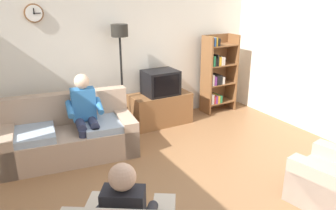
{
  "coord_description": "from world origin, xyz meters",
  "views": [
    {
      "loc": [
        -1.99,
        -2.84,
        2.38
      ],
      "look_at": [
        0.13,
        0.95,
        0.85
      ],
      "focal_mm": 35.17,
      "sensor_mm": 36.0,
      "label": 1
    }
  ],
  "objects_px": {
    "couch": "(70,136)",
    "floor_lamp": "(121,49)",
    "tv": "(161,82)",
    "tv_stand": "(160,109)",
    "person_on_couch": "(85,111)",
    "bookshelf": "(217,74)"
  },
  "relations": [
    {
      "from": "couch",
      "to": "bookshelf",
      "type": "bearing_deg",
      "value": 9.67
    },
    {
      "from": "tv",
      "to": "person_on_couch",
      "type": "distance_m",
      "value": 1.64
    },
    {
      "from": "couch",
      "to": "tv",
      "type": "xyz_separation_m",
      "value": [
        1.78,
        0.44,
        0.49
      ]
    },
    {
      "from": "bookshelf",
      "to": "person_on_couch",
      "type": "relative_size",
      "value": 1.25
    },
    {
      "from": "tv_stand",
      "to": "person_on_couch",
      "type": "height_order",
      "value": "person_on_couch"
    },
    {
      "from": "couch",
      "to": "person_on_couch",
      "type": "xyz_separation_m",
      "value": [
        0.24,
        -0.11,
        0.39
      ]
    },
    {
      "from": "tv_stand",
      "to": "couch",
      "type": "bearing_deg",
      "value": -165.49
    },
    {
      "from": "couch",
      "to": "person_on_couch",
      "type": "height_order",
      "value": "person_on_couch"
    },
    {
      "from": "couch",
      "to": "tv",
      "type": "height_order",
      "value": "tv"
    },
    {
      "from": "tv_stand",
      "to": "bookshelf",
      "type": "height_order",
      "value": "bookshelf"
    },
    {
      "from": "tv",
      "to": "floor_lamp",
      "type": "height_order",
      "value": "floor_lamp"
    },
    {
      "from": "tv_stand",
      "to": "floor_lamp",
      "type": "xyz_separation_m",
      "value": [
        -0.69,
        0.1,
        1.16
      ]
    },
    {
      "from": "bookshelf",
      "to": "tv_stand",
      "type": "bearing_deg",
      "value": -176.99
    },
    {
      "from": "tv_stand",
      "to": "tv",
      "type": "bearing_deg",
      "value": -90.0
    },
    {
      "from": "floor_lamp",
      "to": "person_on_couch",
      "type": "distance_m",
      "value": 1.32
    },
    {
      "from": "couch",
      "to": "tv_stand",
      "type": "xyz_separation_m",
      "value": [
        1.78,
        0.46,
        -0.02
      ]
    },
    {
      "from": "couch",
      "to": "person_on_couch",
      "type": "relative_size",
      "value": 1.61
    },
    {
      "from": "couch",
      "to": "floor_lamp",
      "type": "height_order",
      "value": "floor_lamp"
    },
    {
      "from": "bookshelf",
      "to": "person_on_couch",
      "type": "bearing_deg",
      "value": -167.46
    },
    {
      "from": "tv",
      "to": "person_on_couch",
      "type": "bearing_deg",
      "value": -160.53
    },
    {
      "from": "floor_lamp",
      "to": "person_on_couch",
      "type": "bearing_deg",
      "value": -141.95
    },
    {
      "from": "tv",
      "to": "tv_stand",
      "type": "bearing_deg",
      "value": 90.0
    }
  ]
}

